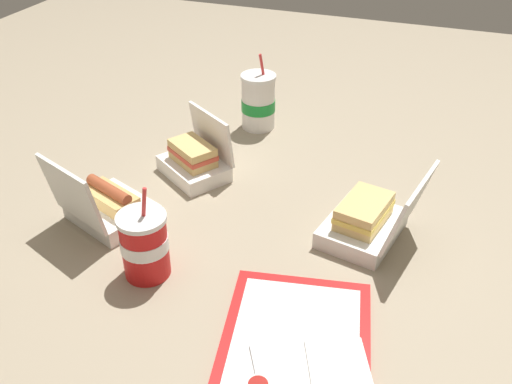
% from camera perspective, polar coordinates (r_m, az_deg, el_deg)
% --- Properties ---
extents(ground_plane, '(3.20, 3.20, 0.00)m').
position_cam_1_polar(ground_plane, '(1.34, -1.07, -1.87)').
color(ground_plane, gray).
extents(food_tray, '(0.41, 0.33, 0.01)m').
position_cam_1_polar(food_tray, '(1.02, 3.84, -15.60)').
color(food_tray, red).
rests_on(food_tray, ground_plane).
extents(napkin_stack, '(0.13, 0.13, 0.00)m').
position_cam_1_polar(napkin_stack, '(1.00, 8.17, -16.51)').
color(napkin_stack, white).
rests_on(napkin_stack, food_tray).
extents(plastic_fork, '(0.10, 0.07, 0.00)m').
position_cam_1_polar(plastic_fork, '(0.98, 0.24, -17.43)').
color(plastic_fork, white).
rests_on(plastic_fork, food_tray).
extents(clamshell_sandwich_corner, '(0.23, 0.22, 0.18)m').
position_cam_1_polar(clamshell_sandwich_corner, '(1.26, 11.11, -2.80)').
color(clamshell_sandwich_corner, white).
rests_on(clamshell_sandwich_corner, ground_plane).
extents(clamshell_sandwich_right, '(0.21, 0.22, 0.16)m').
position_cam_1_polar(clamshell_sandwich_right, '(1.47, -6.08, 3.21)').
color(clamshell_sandwich_right, white).
rests_on(clamshell_sandwich_right, ground_plane).
extents(clamshell_hotdog_front, '(0.23, 0.23, 0.18)m').
position_cam_1_polar(clamshell_hotdog_front, '(1.33, -14.68, -1.33)').
color(clamshell_hotdog_front, white).
rests_on(clamshell_hotdog_front, ground_plane).
extents(soda_cup_corner, '(0.10, 0.10, 0.22)m').
position_cam_1_polar(soda_cup_corner, '(1.68, 0.23, 9.00)').
color(soda_cup_corner, white).
rests_on(soda_cup_corner, ground_plane).
extents(soda_cup_back, '(0.10, 0.10, 0.20)m').
position_cam_1_polar(soda_cup_back, '(1.15, -11.08, -5.17)').
color(soda_cup_back, red).
rests_on(soda_cup_back, ground_plane).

